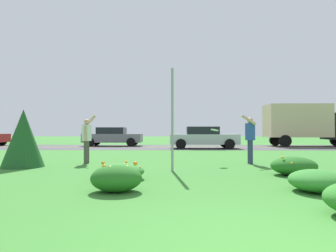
% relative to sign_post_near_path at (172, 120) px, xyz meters
% --- Properties ---
extents(ground_plane, '(120.00, 120.00, 0.00)m').
position_rel_sign_post_near_path_xyz_m(ground_plane, '(1.05, 3.60, -1.46)').
color(ground_plane, '#387A2D').
extents(highway_strip, '(120.00, 7.25, 0.01)m').
position_rel_sign_post_near_path_xyz_m(highway_strip, '(1.05, 13.09, -1.46)').
color(highway_strip, '#424244').
rests_on(highway_strip, ground).
extents(highway_center_stripe, '(120.00, 0.16, 0.00)m').
position_rel_sign_post_near_path_xyz_m(highway_center_stripe, '(1.05, 13.09, -1.46)').
color(highway_center_stripe, yellow).
rests_on(highway_center_stripe, ground).
extents(daylily_clump_near_camera, '(0.96, 0.82, 0.54)m').
position_rel_sign_post_near_path_xyz_m(daylily_clump_near_camera, '(-1.01, -2.91, -1.21)').
color(daylily_clump_near_camera, '#23661E').
rests_on(daylily_clump_near_camera, ground).
extents(daylily_clump_mid_left, '(1.16, 1.02, 0.50)m').
position_rel_sign_post_near_path_xyz_m(daylily_clump_mid_left, '(3.13, -0.71, -1.23)').
color(daylily_clump_mid_left, '#23661E').
rests_on(daylily_clump_mid_left, ground).
extents(daylily_clump_front_center, '(1.15, 1.11, 0.41)m').
position_rel_sign_post_near_path_xyz_m(daylily_clump_front_center, '(-1.22, -1.46, -1.28)').
color(daylily_clump_front_center, '#337F2D').
rests_on(daylily_clump_front_center, ground).
extents(daylily_clump_front_left, '(1.00, 1.09, 0.41)m').
position_rel_sign_post_near_path_xyz_m(daylily_clump_front_left, '(2.72, -2.82, -1.26)').
color(daylily_clump_front_left, '#337F2D').
rests_on(daylily_clump_front_left, ground).
extents(sign_post_near_path, '(0.07, 0.10, 2.93)m').
position_rel_sign_post_near_path_xyz_m(sign_post_near_path, '(0.00, 0.00, 0.00)').
color(sign_post_near_path, '#93969B').
rests_on(sign_post_near_path, ground).
extents(evergreen_shrub_side, '(1.30, 1.30, 1.83)m').
position_rel_sign_post_near_path_xyz_m(evergreen_shrub_side, '(-4.73, 0.85, -0.55)').
color(evergreen_shrub_side, '#1E5123').
rests_on(evergreen_shrub_side, ground).
extents(person_thrower_white_shirt, '(0.46, 0.48, 1.73)m').
position_rel_sign_post_near_path_xyz_m(person_thrower_white_shirt, '(-3.04, 1.96, -0.53)').
color(person_thrower_white_shirt, silver).
rests_on(person_thrower_white_shirt, ground).
extents(person_catcher_blue_shirt, '(0.52, 0.48, 1.71)m').
position_rel_sign_post_near_path_xyz_m(person_catcher_blue_shirt, '(2.68, 1.95, -0.50)').
color(person_catcher_blue_shirt, '#2D4C9E').
rests_on(person_catcher_blue_shirt, ground).
extents(frisbee_white, '(0.27, 0.27, 0.10)m').
position_rel_sign_post_near_path_xyz_m(frisbee_white, '(1.43, 1.77, -0.29)').
color(frisbee_white, white).
extents(car_gray_center_left, '(4.50, 2.00, 1.45)m').
position_rel_sign_post_near_path_xyz_m(car_gray_center_left, '(-4.83, 14.72, -0.72)').
color(car_gray_center_left, slate).
rests_on(car_gray_center_left, ground).
extents(car_silver_center_right, '(4.50, 2.00, 1.45)m').
position_rel_sign_post_near_path_xyz_m(car_silver_center_right, '(1.96, 11.46, -0.72)').
color(car_silver_center_right, '#B7BABF').
rests_on(car_silver_center_right, ground).
extents(box_truck_black, '(6.70, 2.46, 3.20)m').
position_rel_sign_post_near_path_xyz_m(box_truck_black, '(10.34, 14.72, 0.34)').
color(box_truck_black, black).
rests_on(box_truck_black, ground).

